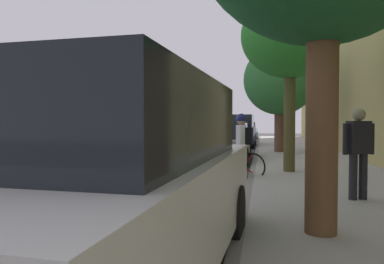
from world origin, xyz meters
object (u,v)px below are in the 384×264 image
Objects in this scene: parked_suv_white_nearest at (122,180)px; street_tree_corner at (280,80)px; street_tree_far_end at (290,37)px; pedestrian_on_phone at (358,148)px; parked_sedan_grey_second at (226,142)px; bicycle_at_curb at (235,164)px; parked_suv_dark_blue_mid at (239,130)px; cyclist_with_backpack at (242,140)px; parked_sedan_green_far at (246,131)px.

street_tree_corner is (2.03, 14.25, 2.49)m from parked_suv_white_nearest.
street_tree_far_end is 3.04× the size of pedestrian_on_phone.
parked_sedan_grey_second is (-0.13, 10.98, -0.27)m from parked_suv_white_nearest.
parked_sedan_grey_second is at bearing 99.02° from bicycle_at_curb.
cyclist_with_backpack is at bearing -85.92° from parked_suv_dark_blue_mid.
bicycle_at_curb is (0.67, -4.21, -0.36)m from parked_sedan_grey_second.
parked_suv_white_nearest is 1.08× the size of parked_sedan_green_far.
cyclist_with_backpack is (0.94, -13.12, 0.07)m from parked_suv_dark_blue_mid.
parked_suv_white_nearest reaches higher than cyclist_with_backpack.
bicycle_at_curb is at bearing -156.76° from street_tree_far_end.
cyclist_with_backpack is 1.07× the size of pedestrian_on_phone.
bicycle_at_curb is 3.94m from street_tree_far_end.
parked_suv_white_nearest is 2.68× the size of cyclist_with_backpack.
street_tree_corner reaches higher than parked_sedan_grey_second.
street_tree_far_end is (2.03, 7.42, 2.96)m from parked_suv_white_nearest.
pedestrian_on_phone is (3.14, -7.17, 0.35)m from parked_sedan_grey_second.
street_tree_far_end is 4.71m from pedestrian_on_phone.
parked_suv_dark_blue_mid reaches higher than parked_sedan_grey_second.
parked_suv_dark_blue_mid is 2.79× the size of bicycle_at_curb.
pedestrian_on_phone is at bearing -50.08° from bicycle_at_curb.
bicycle_at_curb is (0.71, -22.01, -0.36)m from parked_sedan_green_far.
parked_suv_white_nearest is 14.61m from street_tree_corner.
parked_sedan_green_far is 22.03m from bicycle_at_curb.
parked_sedan_green_far reaches higher than bicycle_at_curb.
cyclist_with_backpack is at bearing 83.14° from parked_suv_white_nearest.
parked_suv_white_nearest is 0.94× the size of street_tree_far_end.
parked_suv_dark_blue_mid is 13.16m from cyclist_with_backpack.
parked_sedan_green_far is at bearing 89.96° from parked_suv_dark_blue_mid.
bicycle_at_curb is at bearing 85.46° from parked_suv_white_nearest.
parked_sedan_grey_second is at bearing -89.88° from parked_sedan_green_far.
parked_suv_white_nearest is at bearing -128.26° from pedestrian_on_phone.
parked_suv_dark_blue_mid is 12.58m from street_tree_far_end.
cyclist_with_backpack is at bearing -87.63° from parked_sedan_green_far.
parked_suv_white_nearest is at bearing -96.86° from cyclist_with_backpack.
street_tree_far_end is at bearing -84.12° from parked_sedan_green_far.
parked_sedan_grey_second is 4.79m from street_tree_corner.
parked_suv_dark_blue_mid is at bearing 94.08° from cyclist_with_backpack.
parked_suv_dark_blue_mid is at bearing 101.52° from pedestrian_on_phone.
bicycle_at_curb is (0.54, 6.77, -0.63)m from parked_suv_white_nearest.
parked_suv_white_nearest and parked_suv_dark_blue_mid have the same top height.
street_tree_far_end is 1.01× the size of street_tree_corner.
street_tree_far_end is (2.21, -12.03, 2.96)m from parked_suv_dark_blue_mid.
street_tree_far_end is at bearing -90.00° from street_tree_corner.
street_tree_corner is at bearing 78.68° from bicycle_at_curb.
parked_sedan_grey_second is at bearing -123.56° from street_tree_corner.
parked_sedan_green_far is at bearing 97.26° from pedestrian_on_phone.
parked_sedan_grey_second is at bearing 90.68° from parked_suv_white_nearest.
street_tree_corner is (0.00, 6.83, -0.47)m from street_tree_far_end.
street_tree_far_end is at bearing -58.75° from parked_sedan_grey_second.
cyclist_with_backpack is 0.35× the size of street_tree_far_end.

